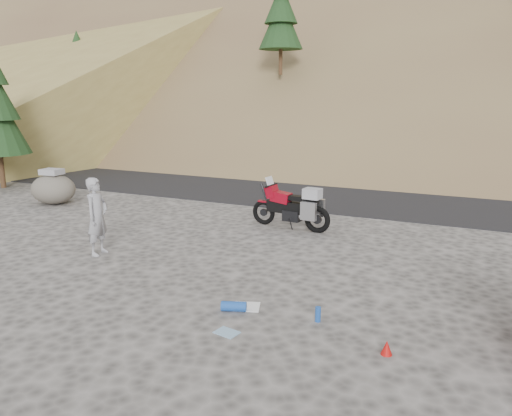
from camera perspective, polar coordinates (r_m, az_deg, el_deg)
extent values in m
plane|color=#43403E|center=(9.87, -6.77, -6.96)|extent=(140.00, 140.00, 0.00)
cube|color=black|center=(17.89, 8.49, 2.00)|extent=(120.00, 7.00, 0.05)
cube|color=brown|center=(38.27, 21.57, 19.04)|extent=(110.00, 51.90, 46.72)
cube|color=brown|center=(38.31, 21.61, 19.48)|extent=(110.00, 43.28, 36.46)
cube|color=olive|center=(44.71, -26.90, 9.81)|extent=(45.29, 46.00, 24.26)
cylinder|color=#3B2215|center=(23.68, 2.83, 16.65)|extent=(0.17, 0.17, 1.40)
cone|color=black|center=(23.83, 2.87, 20.36)|extent=(2.00, 2.00, 2.25)
cone|color=black|center=(23.95, 2.89, 22.38)|extent=(1.50, 1.50, 1.76)
cylinder|color=#3B2215|center=(33.10, -19.41, 12.58)|extent=(0.15, 0.15, 1.26)
cone|color=black|center=(33.14, -19.59, 14.98)|extent=(1.80, 1.80, 2.03)
cone|color=black|center=(33.19, -19.69, 16.30)|extent=(1.35, 1.35, 1.58)
cone|color=black|center=(33.25, -19.80, 17.61)|extent=(0.90, 0.90, 1.13)
cylinder|color=#3B2215|center=(20.33, -27.09, 4.23)|extent=(0.18, 0.18, 1.54)
torus|color=black|center=(13.01, 0.89, -0.50)|extent=(0.66, 0.18, 0.65)
cylinder|color=black|center=(13.01, 0.89, -0.50)|extent=(0.20, 0.08, 0.20)
torus|color=black|center=(12.35, 7.01, -1.33)|extent=(0.70, 0.21, 0.69)
cylinder|color=black|center=(12.35, 7.01, -1.33)|extent=(0.22, 0.10, 0.22)
cylinder|color=black|center=(12.89, 1.19, 1.03)|extent=(0.37, 0.10, 0.79)
cylinder|color=black|center=(12.76, 1.74, 2.60)|extent=(0.11, 0.61, 0.04)
cube|color=black|center=(12.62, 3.78, 0.06)|extent=(1.19, 0.35, 0.29)
cube|color=black|center=(12.62, 4.17, -0.86)|extent=(0.47, 0.34, 0.27)
cube|color=maroon|center=(12.67, 2.89, 1.26)|extent=(0.54, 0.35, 0.30)
cube|color=maroon|center=(12.77, 1.85, 1.90)|extent=(0.33, 0.36, 0.35)
cube|color=silver|center=(12.76, 1.59, 3.05)|extent=(0.14, 0.30, 0.25)
cube|color=black|center=(12.46, 4.81, 1.12)|extent=(0.56, 0.27, 0.12)
cube|color=black|center=(12.31, 6.36, 0.76)|extent=(0.36, 0.21, 0.10)
cube|color=silver|center=(12.11, 6.00, -0.39)|extent=(0.40, 0.16, 0.44)
cube|color=silver|center=(12.57, 6.98, 0.07)|extent=(0.40, 0.16, 0.44)
cube|color=#95949A|center=(12.26, 6.47, 1.64)|extent=(0.44, 0.37, 0.25)
cube|color=maroon|center=(12.95, 0.89, 0.77)|extent=(0.30, 0.15, 0.04)
cylinder|color=black|center=(12.49, 3.99, -1.79)|extent=(0.04, 0.21, 0.36)
cylinder|color=silver|center=(12.29, 5.93, -1.04)|extent=(0.45, 0.13, 0.13)
imported|color=#95949A|center=(11.21, -17.40, -5.03)|extent=(0.46, 0.65, 1.65)
ellipsoid|color=#534D47|center=(16.67, -22.16, 2.00)|extent=(1.54, 1.35, 0.92)
cube|color=#95949A|center=(16.59, -22.32, 3.87)|extent=(0.70, 0.56, 0.18)
cube|color=white|center=(8.15, -1.11, -11.21)|extent=(0.52, 0.50, 0.01)
cylinder|color=#1A489F|center=(7.99, -2.56, -11.17)|extent=(0.43, 0.28, 0.16)
cylinder|color=#1A489F|center=(7.69, 7.09, -11.97)|extent=(0.10, 0.10, 0.23)
cone|color=#B30F0B|center=(6.98, 14.71, -15.19)|extent=(0.15, 0.15, 0.19)
cube|color=#7CA2C0|center=(7.36, -3.35, -14.01)|extent=(0.37, 0.30, 0.01)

